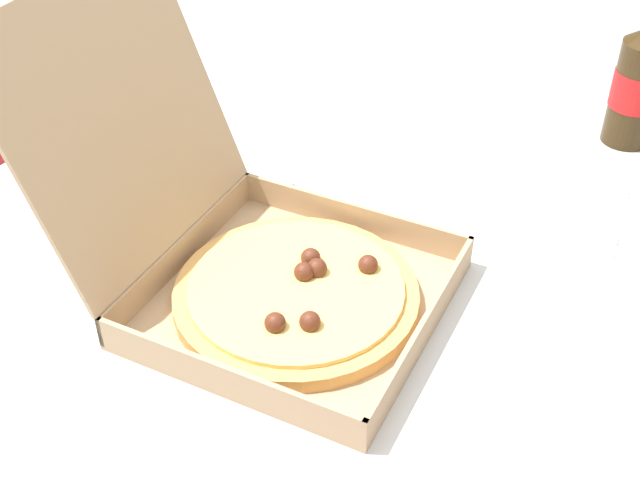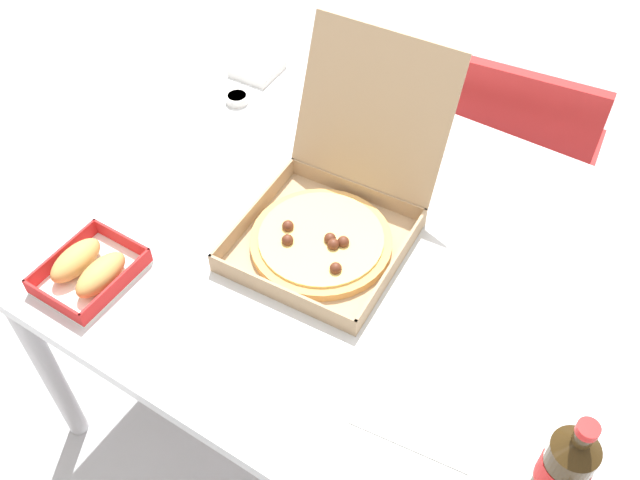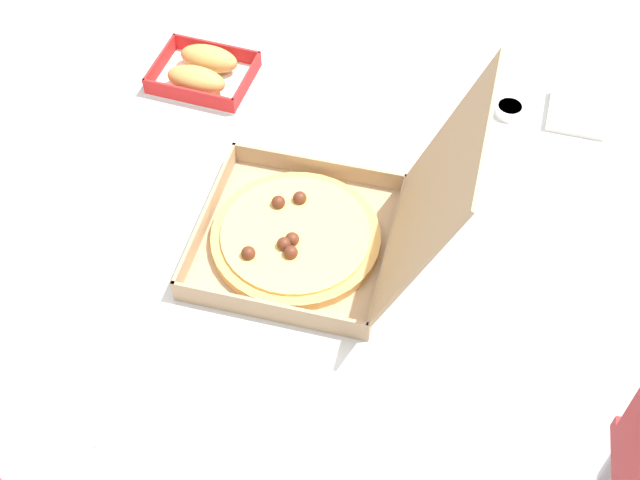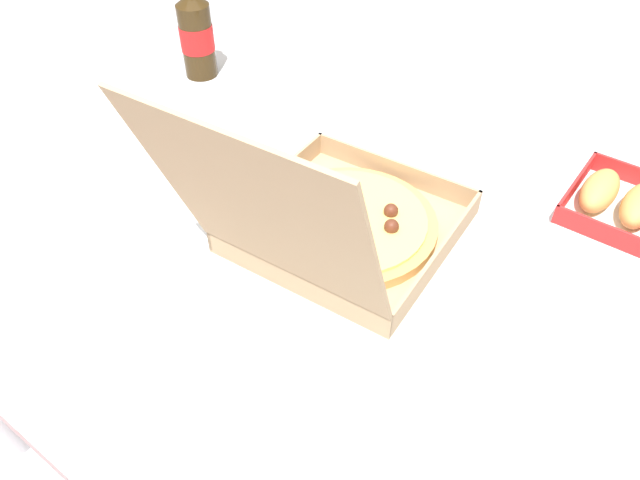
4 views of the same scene
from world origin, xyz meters
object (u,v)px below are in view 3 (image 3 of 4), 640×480
at_px(pizza_box_open, 318,230).
at_px(napkin_pile, 578,113).
at_px(bread_side_box, 203,71).
at_px(paper_menu, 87,377).
at_px(dipping_sauce_cup, 509,109).

relative_size(pizza_box_open, napkin_pile, 4.16).
height_order(bread_side_box, paper_menu, bread_side_box).
bearing_deg(bread_side_box, pizza_box_open, 46.20).
height_order(pizza_box_open, napkin_pile, pizza_box_open).
height_order(bread_side_box, dipping_sauce_cup, bread_side_box).
xyz_separation_m(pizza_box_open, paper_menu, (0.34, -0.25, -0.05)).
xyz_separation_m(pizza_box_open, bread_side_box, (-0.33, -0.35, -0.02)).
distance_m(bread_side_box, paper_menu, 0.68).
relative_size(bread_side_box, napkin_pile, 1.73).
bearing_deg(napkin_pile, bread_side_box, -80.18).
height_order(paper_menu, dipping_sauce_cup, dipping_sauce_cup).
bearing_deg(dipping_sauce_cup, paper_menu, -33.26).
relative_size(napkin_pile, dipping_sauce_cup, 1.96).
bearing_deg(paper_menu, napkin_pile, 134.74).
bearing_deg(dipping_sauce_cup, bread_side_box, -81.07).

